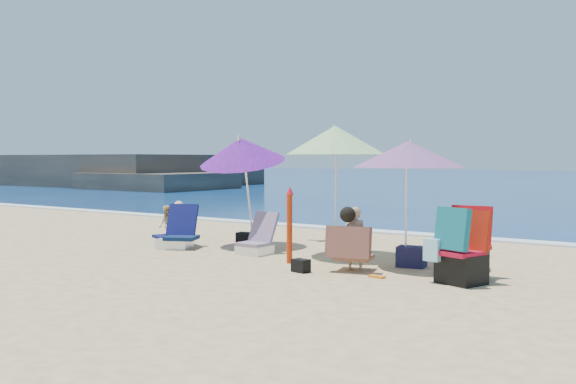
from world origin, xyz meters
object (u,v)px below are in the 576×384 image
Objects in this scene: person_left at (169,225)px; umbrella_blue at (241,150)px; furled_umbrella at (290,221)px; chair_rainbow at (257,243)px; camp_chair_right at (460,256)px; chair_navy at (178,236)px; person_center at (352,240)px; camp_chair_left at (466,257)px; umbrella_striped at (335,140)px; umbrella_turquoise at (409,154)px.

umbrella_blue is at bearing 24.70° from person_left.
furled_umbrella is 1.22m from chair_rainbow.
camp_chair_right is at bearing -2.28° from furled_umbrella.
person_center reaches higher than chair_navy.
camp_chair_right is (4.63, -1.17, -1.45)m from umbrella_blue.
umbrella_blue is 2.03m from person_left.
furled_umbrella is 1.22× the size of camp_chair_left.
furled_umbrella is 1.43× the size of person_left.
camp_chair_right reaches higher than chair_rainbow.
camp_chair_right is (2.58, -1.14, -1.60)m from umbrella_striped.
camp_chair_left is (5.47, 0.01, 0.09)m from chair_navy.
umbrella_blue is at bearing 149.77° from furled_umbrella.
person_left is (-5.90, 0.20, 0.09)m from camp_chair_left.
umbrella_blue is 2.16× the size of camp_chair_right.
person_center is (3.00, -1.14, -1.36)m from umbrella_blue.
umbrella_blue is (-3.51, 0.30, 0.09)m from umbrella_turquoise.
umbrella_turquoise is 1.72× the size of furled_umbrella.
umbrella_turquoise is 1.50m from umbrella_striped.
umbrella_striped is 3.76m from person_left.
person_center is at bearing -49.57° from umbrella_striped.
chair_rainbow is 0.75× the size of person_center.
person_center is (-1.64, 0.03, 0.09)m from camp_chair_right.
chair_rainbow is at bearing -155.80° from umbrella_striped.
chair_rainbow is at bearing -36.25° from umbrella_blue.
umbrella_striped is 1.68m from furled_umbrella.
furled_umbrella is 1.35× the size of chair_navy.
umbrella_striped is 3.25m from camp_chair_right.
umbrella_striped is at bearing 130.43° from person_center.
person_left is (-3.13, 0.46, -0.28)m from furled_umbrella.
furled_umbrella is at bearing 176.06° from person_center.
umbrella_striped reaches higher than umbrella_blue.
chair_rainbow is 0.70× the size of camp_chair_right.
umbrella_turquoise reaches higher than camp_chair_left.
furled_umbrella is 1.19× the size of camp_chair_right.
umbrella_blue is at bearing 175.17° from umbrella_turquoise.
umbrella_striped is at bearing 24.20° from chair_rainbow.
umbrella_striped is 2.06m from umbrella_blue.
camp_chair_left is at bearing 5.40° from furled_umbrella.
camp_chair_right is at bearing -37.94° from umbrella_turquoise.
umbrella_striped is 2.50× the size of chair_navy.
umbrella_striped reaches higher than camp_chair_right.
umbrella_blue is at bearing 159.15° from person_center.
umbrella_blue is 2.31× the size of person_center.
chair_navy is 0.88× the size of camp_chair_right.
chair_navy is 0.51m from person_left.
umbrella_turquoise is 3.52m from umbrella_blue.
camp_chair_right is at bearing -8.64° from chair_rainbow.
chair_navy is at bearing -172.62° from chair_rainbow.
chair_navy is 1.70m from chair_rainbow.
camp_chair_right is (0.04, -0.37, 0.07)m from camp_chair_left.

